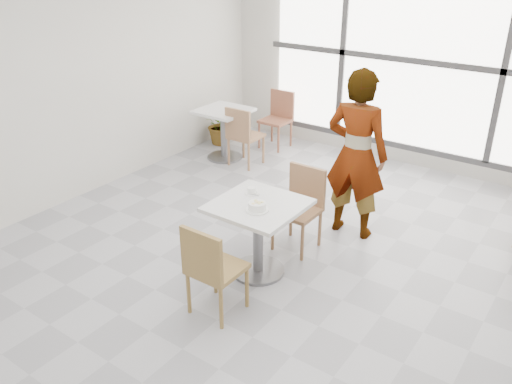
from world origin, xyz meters
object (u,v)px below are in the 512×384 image
Objects in this scene: oatmeal_bowl at (257,206)px; coffee_cup at (252,191)px; bg_chair_left_near at (242,133)px; main_table at (258,225)px; chair_far at (301,202)px; person at (356,155)px; plant_left at (222,124)px; bg_chair_left_far at (278,115)px; chair_near at (211,266)px; bg_table_left at (224,127)px.

oatmeal_bowl is 0.35m from coffee_cup.
bg_chair_left_near is (-1.58, 1.95, -0.28)m from coffee_cup.
main_table is 0.92× the size of chair_far.
plant_left is (-2.94, 1.37, -0.59)m from person.
bg_chair_left_far is at bearing -44.46° from person.
bg_chair_left_near is at bearing -33.69° from plant_left.
oatmeal_bowl is (0.02, 0.65, 0.29)m from chair_near.
coffee_cup reaches higher than bg_table_left.
coffee_cup is at bearing 128.93° from bg_chair_left_near.
bg_chair_left_far is at bearing 120.25° from oatmeal_bowl.
plant_left is (-0.81, 0.54, -0.17)m from bg_chair_left_near.
person is 2.11× the size of bg_chair_left_near.
chair_near is 5.47× the size of coffee_cup.
coffee_cup is (-0.23, -0.56, 0.28)m from chair_far.
oatmeal_bowl is 2.87m from bg_chair_left_near.
bg_table_left is (-2.23, 2.29, -0.31)m from oatmeal_bowl.
plant_left is at bearing 131.80° from bg_table_left.
chair_far is at bearing 90.60° from oatmeal_bowl.
bg_chair_left_near is (-2.13, 0.83, -0.42)m from person.
person is 2.76× the size of plant_left.
plant_left is (-2.62, 1.94, -0.17)m from chair_far.
chair_near reaches higher than plant_left.
chair_near is at bearing -85.73° from main_table.
plant_left is at bearing -33.69° from bg_chair_left_near.
chair_near is (0.06, -0.77, -0.02)m from main_table.
chair_far is at bearing 84.72° from main_table.
bg_chair_left_far is (-1.63, 2.95, -0.28)m from coffee_cup.
oatmeal_bowl is at bearing -58.48° from main_table.
chair_far is at bearing 67.17° from coffee_cup.
main_table is 5.03× the size of coffee_cup.
main_table is 0.92× the size of bg_chair_left_far.
chair_near is 2.09m from person.
bg_table_left is (-2.21, 2.94, -0.01)m from chair_near.
coffee_cup is at bearing -112.83° from chair_far.
person is 2.45× the size of bg_table_left.
bg_chair_left_far reaches higher than main_table.
person is 2.73m from bg_table_left.
main_table is 1.07× the size of bg_table_left.
coffee_cup is 3.48m from plant_left.
bg_chair_left_far is at bearing 118.84° from coffee_cup.
bg_chair_left_far is 0.91m from plant_left.
bg_chair_left_far is at bearing 120.20° from main_table.
person is at bearing -40.11° from bg_chair_left_far.
oatmeal_bowl is 3.83m from plant_left.
bg_chair_left_near is (-1.75, 2.09, -0.02)m from main_table.
chair_near is at bearing -91.33° from oatmeal_bowl.
bg_table_left is at bearing -24.35° from person.
plant_left is at bearing -52.38° from chair_near.
bg_table_left is 0.98m from bg_chair_left_far.
oatmeal_bowl is 0.24× the size of bg_chair_left_near.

